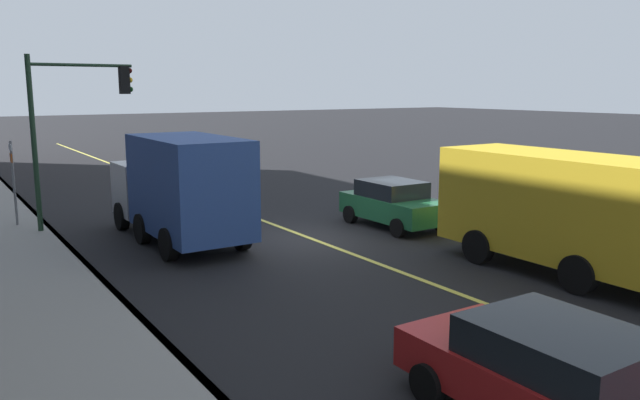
# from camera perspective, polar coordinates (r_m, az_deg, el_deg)

# --- Properties ---
(ground) EXTENTS (200.00, 200.00, 0.00)m
(ground) POSITION_cam_1_polar(r_m,az_deg,el_deg) (19.37, -1.05, -3.47)
(ground) COLOR black
(sidewalk_slab) EXTENTS (80.00, 3.65, 0.15)m
(sidewalk_slab) POSITION_cam_1_polar(r_m,az_deg,el_deg) (16.69, -26.24, -6.51)
(sidewalk_slab) COLOR gray
(sidewalk_slab) RESTS_ON ground
(curb_edge) EXTENTS (80.00, 0.16, 0.15)m
(curb_edge) POSITION_cam_1_polar(r_m,az_deg,el_deg) (16.94, -20.36, -5.84)
(curb_edge) COLOR slate
(curb_edge) RESTS_ON ground
(lane_stripe_center) EXTENTS (80.00, 0.16, 0.01)m
(lane_stripe_center) POSITION_cam_1_polar(r_m,az_deg,el_deg) (19.36, -1.05, -3.45)
(lane_stripe_center) COLOR #D8CC4C
(lane_stripe_center) RESTS_ON ground
(car_green) EXTENTS (3.85, 1.99, 1.53)m
(car_green) POSITION_cam_1_polar(r_m,az_deg,el_deg) (20.96, 6.72, -0.28)
(car_green) COLOR #1E6038
(car_green) RESTS_ON ground
(car_red) EXTENTS (4.54, 2.12, 1.46)m
(car_red) POSITION_cam_1_polar(r_m,az_deg,el_deg) (9.23, 20.92, -14.82)
(car_red) COLOR red
(car_red) RESTS_ON ground
(truck_yellow) EXTENTS (8.50, 2.47, 2.96)m
(truck_yellow) POSITION_cam_1_polar(r_m,az_deg,el_deg) (16.10, 23.63, -1.28)
(truck_yellow) COLOR silver
(truck_yellow) RESTS_ON ground
(truck_blue) EXTENTS (6.52, 2.43, 3.19)m
(truck_blue) POSITION_cam_1_polar(r_m,az_deg,el_deg) (19.01, -12.57, 1.17)
(truck_blue) COLOR silver
(truck_blue) RESTS_ON ground
(traffic_light_mast) EXTENTS (0.28, 3.21, 5.57)m
(traffic_light_mast) POSITION_cam_1_polar(r_m,az_deg,el_deg) (21.31, -21.61, 7.37)
(traffic_light_mast) COLOR #1E3823
(traffic_light_mast) RESTS_ON ground
(street_sign_post) EXTENTS (0.60, 0.08, 2.90)m
(street_sign_post) POSITION_cam_1_polar(r_m,az_deg,el_deg) (22.51, -26.16, 1.83)
(street_sign_post) COLOR slate
(street_sign_post) RESTS_ON ground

